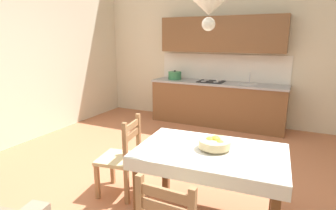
{
  "coord_description": "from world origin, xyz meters",
  "views": [
    {
      "loc": [
        1.35,
        -2.79,
        1.77
      ],
      "look_at": [
        -0.05,
        0.14,
        0.98
      ],
      "focal_mm": 29.24,
      "sensor_mm": 36.0,
      "label": 1
    }
  ],
  "objects_px": {
    "dining_chair_tv_side": "(122,158)",
    "pendant_lamp": "(209,7)",
    "dining_table": "(210,163)",
    "kitchen_cabinetry": "(218,84)",
    "fruit_bowl": "(215,143)"
  },
  "relations": [
    {
      "from": "dining_chair_tv_side",
      "to": "pendant_lamp",
      "type": "relative_size",
      "value": 1.16
    },
    {
      "from": "dining_chair_tv_side",
      "to": "fruit_bowl",
      "type": "xyz_separation_m",
      "value": [
        1.08,
        -0.02,
        0.37
      ]
    },
    {
      "from": "fruit_bowl",
      "to": "dining_chair_tv_side",
      "type": "bearing_deg",
      "value": 179.19
    },
    {
      "from": "fruit_bowl",
      "to": "pendant_lamp",
      "type": "relative_size",
      "value": 0.37
    },
    {
      "from": "dining_table",
      "to": "pendant_lamp",
      "type": "xyz_separation_m",
      "value": [
        -0.03,
        -0.11,
        1.39
      ]
    },
    {
      "from": "kitchen_cabinetry",
      "to": "dining_table",
      "type": "distance_m",
      "value": 3.27
    },
    {
      "from": "dining_table",
      "to": "fruit_bowl",
      "type": "xyz_separation_m",
      "value": [
        0.03,
        0.03,
        0.19
      ]
    },
    {
      "from": "dining_table",
      "to": "dining_chair_tv_side",
      "type": "xyz_separation_m",
      "value": [
        -1.05,
        0.05,
        -0.18
      ]
    },
    {
      "from": "pendant_lamp",
      "to": "dining_table",
      "type": "bearing_deg",
      "value": 74.52
    },
    {
      "from": "dining_table",
      "to": "fruit_bowl",
      "type": "height_order",
      "value": "fruit_bowl"
    },
    {
      "from": "kitchen_cabinetry",
      "to": "pendant_lamp",
      "type": "relative_size",
      "value": 3.42
    },
    {
      "from": "dining_chair_tv_side",
      "to": "fruit_bowl",
      "type": "distance_m",
      "value": 1.14
    },
    {
      "from": "dining_table",
      "to": "dining_chair_tv_side",
      "type": "relative_size",
      "value": 1.54
    },
    {
      "from": "kitchen_cabinetry",
      "to": "pendant_lamp",
      "type": "height_order",
      "value": "pendant_lamp"
    },
    {
      "from": "dining_chair_tv_side",
      "to": "pendant_lamp",
      "type": "xyz_separation_m",
      "value": [
        1.02,
        -0.15,
        1.57
      ]
    }
  ]
}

